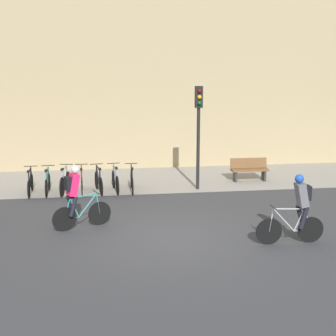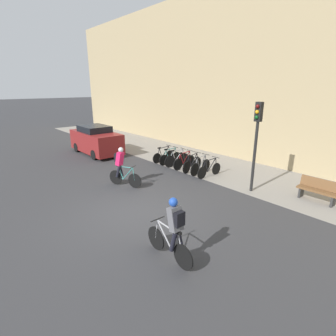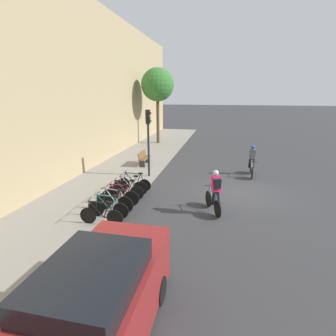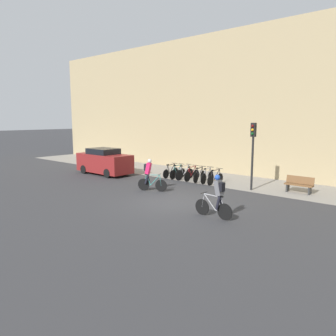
% 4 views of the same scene
% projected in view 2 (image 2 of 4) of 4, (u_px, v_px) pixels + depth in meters
% --- Properties ---
extents(ground, '(200.00, 200.00, 0.00)m').
position_uv_depth(ground, '(133.00, 212.00, 9.34)').
color(ground, '#333335').
extents(kerb_strip, '(44.00, 4.50, 0.01)m').
position_uv_depth(kerb_strip, '(242.00, 173.00, 13.54)').
color(kerb_strip, gray).
rests_on(kerb_strip, ground).
extents(building_facade, '(44.00, 0.60, 10.04)m').
position_uv_depth(building_facade, '(279.00, 72.00, 13.63)').
color(building_facade, tan).
rests_on(building_facade, ground).
extents(cyclist_pink, '(1.57, 0.74, 1.77)m').
position_uv_depth(cyclist_pink, '(121.00, 166.00, 11.60)').
color(cyclist_pink, black).
rests_on(cyclist_pink, ground).
extents(cyclist_grey, '(1.75, 0.46, 1.77)m').
position_uv_depth(cyclist_grey, '(173.00, 229.00, 6.44)').
color(cyclist_grey, black).
rests_on(cyclist_grey, ground).
extents(parked_bike_0, '(0.46, 1.63, 0.94)m').
position_uv_depth(parked_bike_0, '(163.00, 156.00, 15.50)').
color(parked_bike_0, black).
rests_on(parked_bike_0, ground).
extents(parked_bike_1, '(0.46, 1.62, 0.95)m').
position_uv_depth(parked_bike_1, '(170.00, 157.00, 15.07)').
color(parked_bike_1, black).
rests_on(parked_bike_1, ground).
extents(parked_bike_2, '(0.46, 1.64, 0.98)m').
position_uv_depth(parked_bike_2, '(177.00, 159.00, 14.64)').
color(parked_bike_2, black).
rests_on(parked_bike_2, ground).
extents(parked_bike_3, '(0.46, 1.65, 0.96)m').
position_uv_depth(parked_bike_3, '(184.00, 162.00, 14.21)').
color(parked_bike_3, black).
rests_on(parked_bike_3, ground).
extents(parked_bike_4, '(0.46, 1.64, 0.95)m').
position_uv_depth(parked_bike_4, '(192.00, 164.00, 13.79)').
color(parked_bike_4, black).
rests_on(parked_bike_4, ground).
extents(parked_bike_5, '(0.46, 1.64, 0.97)m').
position_uv_depth(parked_bike_5, '(200.00, 166.00, 13.36)').
color(parked_bike_5, black).
rests_on(parked_bike_5, ground).
extents(parked_bike_6, '(0.46, 1.67, 0.94)m').
position_uv_depth(parked_bike_6, '(209.00, 169.00, 12.93)').
color(parked_bike_6, black).
rests_on(parked_bike_6, ground).
extents(traffic_light_pole, '(0.26, 0.30, 3.73)m').
position_uv_depth(traffic_light_pole, '(257.00, 131.00, 10.51)').
color(traffic_light_pole, black).
rests_on(traffic_light_pole, ground).
extents(bench, '(1.46, 0.44, 0.89)m').
position_uv_depth(bench, '(318.00, 190.00, 10.13)').
color(bench, brown).
rests_on(bench, ground).
extents(parked_car, '(4.30, 1.84, 1.85)m').
position_uv_depth(parked_car, '(96.00, 140.00, 17.25)').
color(parked_car, maroon).
rests_on(parked_car, ground).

